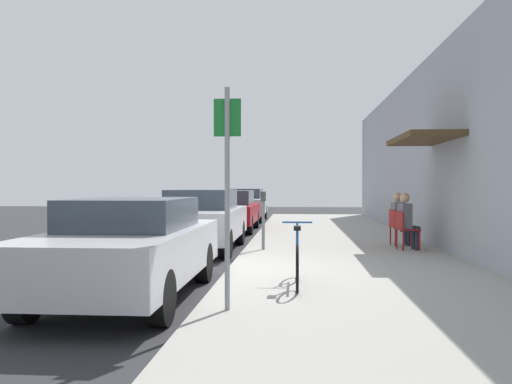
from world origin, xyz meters
The scene contains 14 objects.
ground_plane centered at (0.00, 0.00, 0.00)m, with size 60.00×60.00×0.00m, color #2D2D30.
sidewalk_slab centered at (2.25, 2.00, 0.06)m, with size 4.50×32.00×0.12m, color #9E9B93.
building_facade centered at (4.64, 2.01, 2.41)m, with size 1.40×32.00×4.83m.
parked_car_0 centered at (-1.10, -1.93, 0.73)m, with size 1.80×4.40×1.39m.
parked_car_1 centered at (-1.10, 3.62, 0.76)m, with size 1.80×4.40×1.47m.
parked_car_2 centered at (-1.10, 9.16, 0.73)m, with size 1.80×4.40×1.40m.
parked_car_3 centered at (-1.10, 14.50, 0.75)m, with size 1.80×4.40×1.43m.
parking_meter centered at (0.45, 2.92, 0.89)m, with size 0.12×0.10×1.32m.
street_sign centered at (0.40, -2.99, 1.64)m, with size 0.32×0.06×2.60m.
bicycle_0 centered at (1.22, -1.42, 0.48)m, with size 0.46×1.71×0.90m.
cafe_chair_0 centered at (3.64, 3.08, 0.62)m, with size 0.51×0.51×0.87m.
seated_patron_0 centered at (3.70, 3.09, 0.82)m, with size 0.48×0.42×1.29m.
cafe_chair_1 centered at (3.64, 3.95, 0.62)m, with size 0.50×0.50×0.87m.
seated_patron_1 centered at (3.70, 3.96, 0.82)m, with size 0.46×0.40×1.29m.
Camera 1 is at (1.21, -9.15, 1.58)m, focal length 37.38 mm.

